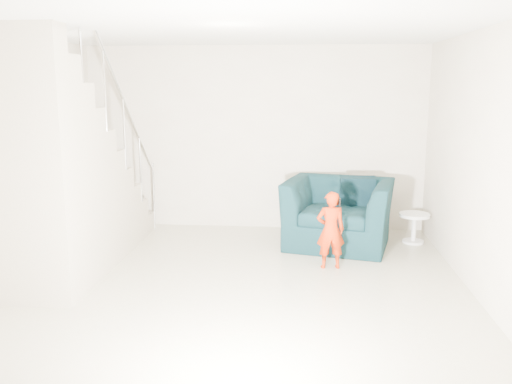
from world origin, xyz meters
TOP-DOWN VIEW (x-y plane):
  - floor at (0.00, 0.00)m, footprint 5.50×5.50m
  - ceiling at (0.00, 0.00)m, footprint 5.50×5.50m
  - back_wall at (0.00, 2.75)m, footprint 5.00×0.00m
  - front_wall at (0.00, -2.75)m, footprint 5.00×0.00m
  - right_wall at (2.50, 0.00)m, footprint 0.00×5.50m
  - armchair at (1.20, 1.88)m, footprint 1.60×1.48m
  - toddler at (1.05, 0.93)m, footprint 0.37×0.27m
  - side_table at (2.25, 2.08)m, footprint 0.41×0.41m
  - staircase at (-2.00, 0.55)m, footprint 1.02×3.03m
  - cushion at (1.47, 2.10)m, footprint 0.47×0.23m
  - throw at (0.59, 1.95)m, footprint 0.05×0.48m
  - phone at (1.14, 0.89)m, footprint 0.02×0.05m

SIDE VIEW (x-z plane):
  - floor at x=0.00m, z-range 0.00..0.00m
  - side_table at x=2.25m, z-range 0.07..0.48m
  - armchair at x=1.20m, z-range 0.00..0.89m
  - toddler at x=1.05m, z-range 0.00..0.93m
  - throw at x=0.59m, z-range 0.29..0.83m
  - cushion at x=1.47m, z-range 0.45..0.92m
  - phone at x=1.14m, z-range 0.75..0.85m
  - staircase at x=-2.00m, z-range -0.86..2.76m
  - right_wall at x=2.50m, z-range -1.40..4.10m
  - back_wall at x=0.00m, z-range -1.15..3.85m
  - front_wall at x=0.00m, z-range -1.15..3.85m
  - ceiling at x=0.00m, z-range 2.70..2.70m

